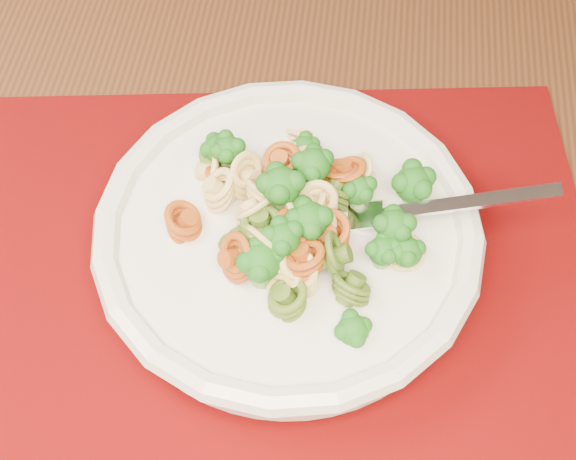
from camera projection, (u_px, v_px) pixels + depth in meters
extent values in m
cube|color=#4B2915|center=(225.00, 197.00, 0.67)|extent=(1.54, 1.26, 0.04)
cube|color=#620504|center=(278.00, 279.00, 0.60)|extent=(0.55, 0.46, 0.00)
cylinder|color=silver|center=(288.00, 255.00, 0.60)|extent=(0.12, 0.12, 0.01)
cylinder|color=silver|center=(288.00, 241.00, 0.58)|extent=(0.26, 0.26, 0.03)
torus|color=silver|center=(288.00, 229.00, 0.57)|extent=(0.28, 0.28, 0.02)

